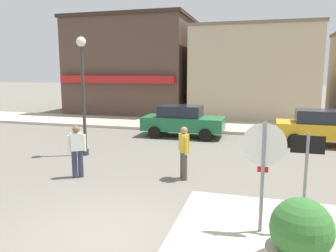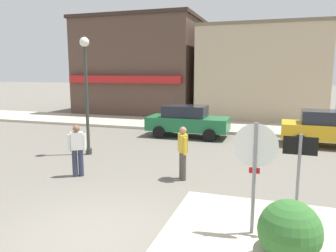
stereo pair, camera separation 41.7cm
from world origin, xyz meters
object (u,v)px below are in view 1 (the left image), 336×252
at_px(lamp_post, 83,79).
at_px(parked_car_second, 323,127).
at_px(planter, 301,238).
at_px(pedestrian_crossing_far, 184,151).
at_px(stop_sign, 263,163).
at_px(parked_car_nearest, 183,121).
at_px(one_way_sign, 306,173).
at_px(pedestrian_crossing_near, 77,150).

xyz_separation_m(lamp_post, parked_car_second, (9.19, 4.36, -2.15)).
xyz_separation_m(planter, parked_car_second, (2.02, 10.17, 0.25)).
relative_size(parked_car_second, pedestrian_crossing_far, 2.52).
bearing_deg(parked_car_second, pedestrian_crossing_far, -128.24).
height_order(stop_sign, planter, stop_sign).
height_order(parked_car_nearest, parked_car_second, same).
bearing_deg(planter, lamp_post, 141.06).
bearing_deg(pedestrian_crossing_far, parked_car_second, 51.76).
bearing_deg(stop_sign, one_way_sign, 12.93).
xyz_separation_m(stop_sign, planter, (0.62, -0.91, -0.96)).
relative_size(one_way_sign, parked_car_second, 0.52).
relative_size(planter, parked_car_second, 0.30).
bearing_deg(pedestrian_crossing_near, parked_car_second, 40.58).
bearing_deg(parked_car_nearest, pedestrian_crossing_near, -102.97).
height_order(one_way_sign, lamp_post, lamp_post).
bearing_deg(one_way_sign, planter, -98.39).
xyz_separation_m(stop_sign, pedestrian_crossing_far, (-2.23, 3.09, -0.65)).
relative_size(stop_sign, pedestrian_crossing_far, 1.43).
xyz_separation_m(parked_car_nearest, parked_car_second, (6.39, -0.26, 0.00)).
relative_size(one_way_sign, parked_car_nearest, 0.52).
height_order(stop_sign, parked_car_second, stop_sign).
height_order(pedestrian_crossing_near, pedestrian_crossing_far, same).
height_order(lamp_post, pedestrian_crossing_far, lamp_post).
relative_size(one_way_sign, pedestrian_crossing_far, 1.30).
distance_m(one_way_sign, planter, 1.34).
height_order(stop_sign, pedestrian_crossing_far, stop_sign).
distance_m(stop_sign, parked_car_second, 9.65).
height_order(lamp_post, parked_car_second, lamp_post).
distance_m(parked_car_nearest, pedestrian_crossing_near, 7.32).
distance_m(planter, pedestrian_crossing_far, 4.91).
height_order(parked_car_second, pedestrian_crossing_near, pedestrian_crossing_near).
height_order(one_way_sign, planter, one_way_sign).
height_order(planter, parked_car_nearest, parked_car_nearest).
xyz_separation_m(one_way_sign, pedestrian_crossing_near, (-6.18, 2.20, -0.46)).
bearing_deg(parked_car_second, lamp_post, -154.61).
bearing_deg(pedestrian_crossing_far, planter, -54.51).
bearing_deg(parked_car_second, pedestrian_crossing_near, -139.42).
bearing_deg(pedestrian_crossing_near, planter, -28.63).
distance_m(lamp_post, pedestrian_crossing_far, 5.14).
bearing_deg(one_way_sign, pedestrian_crossing_near, 160.41).
bearing_deg(one_way_sign, parked_car_nearest, 115.91).
bearing_deg(one_way_sign, stop_sign, -167.07).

